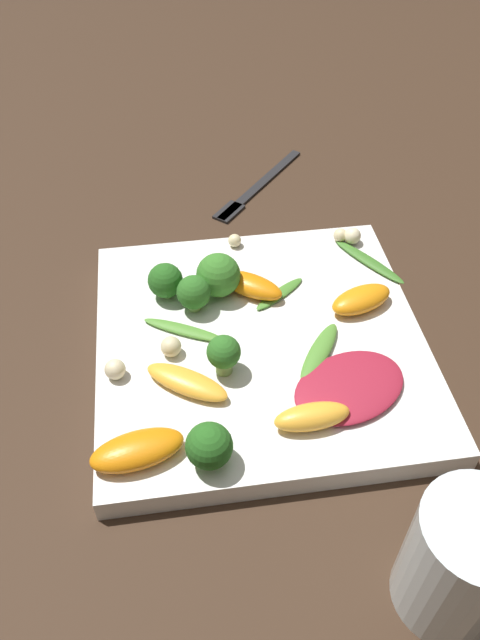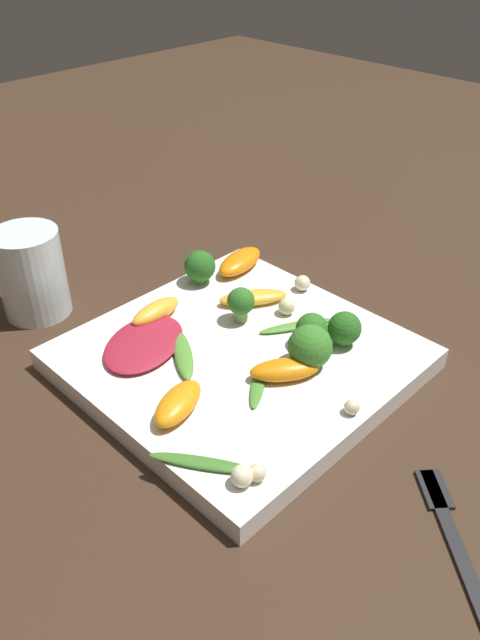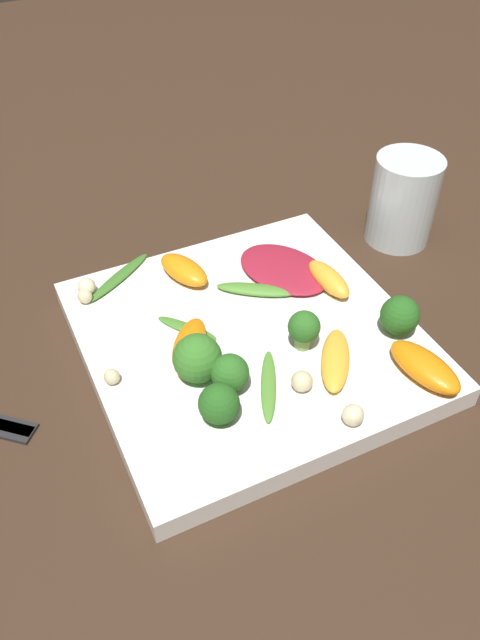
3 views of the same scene
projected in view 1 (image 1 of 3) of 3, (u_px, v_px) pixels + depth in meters
The scene contains 24 objects.
ground_plane at pixel (260, 353), 0.59m from camera, with size 2.40×2.40×0.00m, color #382619.
plate at pixel (260, 345), 0.58m from camera, with size 0.30×0.30×0.02m.
drinking_glass at pixel (462, 562), 0.40m from camera, with size 0.07×0.07×0.10m.
fork at pixel (252, 191), 0.77m from camera, with size 0.15×0.13×0.01m.
radicchio_leaf_0 at pixel (349, 387), 0.52m from camera, with size 0.11×0.12×0.01m.
orange_segment_0 at pixel (312, 417), 0.50m from camera, with size 0.03×0.06×0.02m.
orange_segment_1 at pixel (361, 299), 0.59m from camera, with size 0.05×0.07×0.02m.
orange_segment_2 at pixel (246, 286), 0.60m from camera, with size 0.06×0.07×0.02m.
orange_segment_3 at pixel (187, 382), 0.52m from camera, with size 0.06×0.08×0.01m.
orange_segment_4 at pixel (137, 450), 0.47m from camera, with size 0.05×0.08×0.02m.
broccoli_floret_0 at pixel (209, 446), 0.46m from camera, with size 0.04×0.04×0.04m.
broccoli_floret_1 at pixel (218, 275), 0.60m from camera, with size 0.04×0.04×0.04m.
broccoli_floret_2 at pixel (194, 293), 0.58m from camera, with size 0.03×0.03×0.04m.
broccoli_floret_3 at pixel (165, 281), 0.60m from camera, with size 0.03×0.03×0.04m.
broccoli_floret_4 at pixel (224, 354), 0.53m from camera, with size 0.03×0.03×0.04m.
arugula_sprig_0 at pixel (369, 261), 0.64m from camera, with size 0.08×0.06×0.01m.
arugula_sprig_1 at pixel (319, 353), 0.55m from camera, with size 0.07×0.06×0.01m.
arugula_sprig_2 at pixel (184, 330), 0.57m from camera, with size 0.05×0.08×0.01m.
arugula_sprig_3 at pixel (280, 294), 0.61m from camera, with size 0.05×0.06×0.00m.
macadamia_nut_0 at pixel (353, 236), 0.66m from camera, with size 0.02×0.02×0.02m.
macadamia_nut_1 at pixel (340, 235), 0.66m from camera, with size 0.01×0.01×0.01m.
macadamia_nut_2 at pixel (115, 369), 0.53m from camera, with size 0.02×0.02×0.02m.
macadamia_nut_3 at pixel (235, 241), 0.66m from camera, with size 0.01×0.01×0.01m.
macadamia_nut_4 at pixel (171, 347), 0.55m from camera, with size 0.02×0.02×0.02m.
Camera 1 is at (0.38, -0.07, 0.44)m, focal length 35.00 mm.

